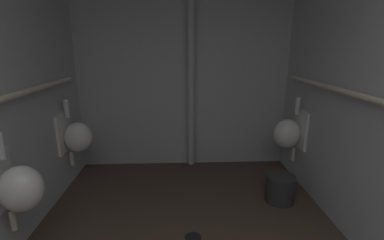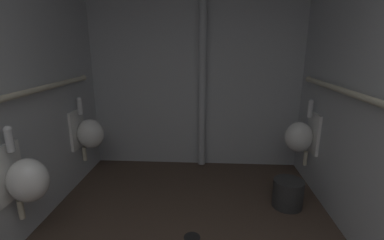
{
  "view_description": "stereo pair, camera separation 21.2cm",
  "coord_description": "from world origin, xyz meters",
  "px_view_note": "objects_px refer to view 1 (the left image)",
  "views": [
    {
      "loc": [
        -0.05,
        0.02,
        1.56
      ],
      "look_at": [
        0.04,
        2.06,
        1.01
      ],
      "focal_mm": 25.63,
      "sensor_mm": 36.0,
      "label": 1
    },
    {
      "loc": [
        0.17,
        0.02,
        1.56
      ],
      "look_at": [
        0.04,
        2.06,
        1.01
      ],
      "focal_mm": 25.63,
      "sensor_mm": 36.0,
      "label": 2
    }
  ],
  "objects_px": {
    "urinal_right_mid": "(289,133)",
    "urinal_left_far": "(76,136)",
    "standpipe_back_wall": "(191,62)",
    "floor_drain": "(193,237)",
    "waste_bin": "(280,188)",
    "urinal_left_mid": "(18,187)"
  },
  "relations": [
    {
      "from": "urinal_left_far",
      "to": "urinal_right_mid",
      "type": "distance_m",
      "value": 2.38
    },
    {
      "from": "urinal_right_mid",
      "to": "urinal_left_far",
      "type": "bearing_deg",
      "value": -179.43
    },
    {
      "from": "urinal_left_mid",
      "to": "urinal_right_mid",
      "type": "relative_size",
      "value": 1.0
    },
    {
      "from": "standpipe_back_wall",
      "to": "waste_bin",
      "type": "relative_size",
      "value": 9.16
    },
    {
      "from": "urinal_right_mid",
      "to": "standpipe_back_wall",
      "type": "height_order",
      "value": "standpipe_back_wall"
    },
    {
      "from": "urinal_left_mid",
      "to": "urinal_right_mid",
      "type": "bearing_deg",
      "value": 25.69
    },
    {
      "from": "floor_drain",
      "to": "waste_bin",
      "type": "distance_m",
      "value": 1.08
    },
    {
      "from": "floor_drain",
      "to": "waste_bin",
      "type": "bearing_deg",
      "value": 29.77
    },
    {
      "from": "urinal_left_far",
      "to": "floor_drain",
      "type": "distance_m",
      "value": 1.67
    },
    {
      "from": "waste_bin",
      "to": "floor_drain",
      "type": "bearing_deg",
      "value": -150.23
    },
    {
      "from": "urinal_left_mid",
      "to": "urinal_left_far",
      "type": "height_order",
      "value": "same"
    },
    {
      "from": "waste_bin",
      "to": "urinal_left_far",
      "type": "bearing_deg",
      "value": 169.27
    },
    {
      "from": "standpipe_back_wall",
      "to": "floor_drain",
      "type": "height_order",
      "value": "standpipe_back_wall"
    },
    {
      "from": "urinal_right_mid",
      "to": "standpipe_back_wall",
      "type": "relative_size",
      "value": 0.28
    },
    {
      "from": "urinal_left_far",
      "to": "standpipe_back_wall",
      "type": "xyz_separation_m",
      "value": [
        1.28,
        0.51,
        0.77
      ]
    },
    {
      "from": "floor_drain",
      "to": "waste_bin",
      "type": "relative_size",
      "value": 0.48
    },
    {
      "from": "urinal_left_far",
      "to": "urinal_right_mid",
      "type": "relative_size",
      "value": 1.0
    },
    {
      "from": "urinal_left_mid",
      "to": "floor_drain",
      "type": "height_order",
      "value": "urinal_left_mid"
    },
    {
      "from": "urinal_right_mid",
      "to": "waste_bin",
      "type": "height_order",
      "value": "urinal_right_mid"
    },
    {
      "from": "urinal_left_far",
      "to": "waste_bin",
      "type": "relative_size",
      "value": 2.57
    },
    {
      "from": "urinal_left_far",
      "to": "standpipe_back_wall",
      "type": "distance_m",
      "value": 1.58
    },
    {
      "from": "standpipe_back_wall",
      "to": "urinal_left_far",
      "type": "bearing_deg",
      "value": -158.3
    }
  ]
}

